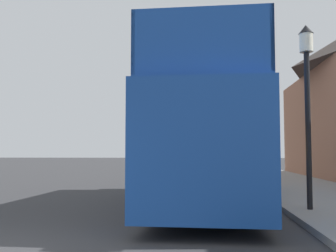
# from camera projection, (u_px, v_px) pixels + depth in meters

# --- Properties ---
(ground_plane) EXTENTS (144.00, 144.00, 0.00)m
(ground_plane) POSITION_uv_depth(u_px,v_px,m) (148.00, 174.00, 26.26)
(ground_plane) COLOR #333335
(sidewalk) EXTENTS (3.99, 108.00, 0.14)m
(sidewalk) POSITION_uv_depth(u_px,v_px,m) (271.00, 177.00, 22.64)
(sidewalk) COLOR gray
(sidewalk) RESTS_ON ground_plane
(tour_bus) EXTENTS (2.87, 9.72, 4.07)m
(tour_bus) POSITION_uv_depth(u_px,v_px,m) (207.00, 141.00, 11.29)
(tour_bus) COLOR #19479E
(tour_bus) RESTS_ON ground_plane
(parked_car_ahead_of_bus) EXTENTS (1.99, 4.51, 1.42)m
(parked_car_ahead_of_bus) POSITION_uv_depth(u_px,v_px,m) (219.00, 169.00, 19.17)
(parked_car_ahead_of_bus) COLOR #9E9EA3
(parked_car_ahead_of_bus) RESTS_ON ground_plane
(lamp_post_nearest) EXTENTS (0.35, 0.35, 4.45)m
(lamp_post_nearest) POSITION_uv_depth(u_px,v_px,m) (307.00, 80.00, 9.49)
(lamp_post_nearest) COLOR black
(lamp_post_nearest) RESTS_ON sidewalk
(lamp_post_second) EXTENTS (0.35, 0.35, 4.83)m
(lamp_post_second) POSITION_uv_depth(u_px,v_px,m) (254.00, 112.00, 19.35)
(lamp_post_second) COLOR black
(lamp_post_second) RESTS_ON sidewalk
(lamp_post_third) EXTENTS (0.35, 0.35, 5.17)m
(lamp_post_third) POSITION_uv_depth(u_px,v_px,m) (236.00, 123.00, 29.22)
(lamp_post_third) COLOR black
(lamp_post_third) RESTS_ON sidewalk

